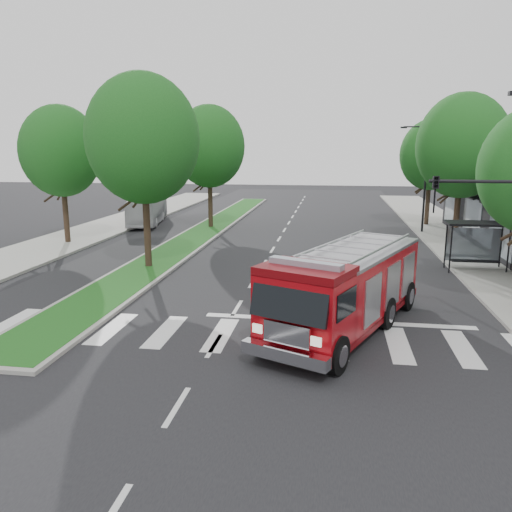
{
  "coord_description": "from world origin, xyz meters",
  "views": [
    {
      "loc": [
        3.69,
        -18.99,
        6.34
      ],
      "look_at": [
        0.5,
        1.79,
        1.8
      ],
      "focal_mm": 35.0,
      "sensor_mm": 36.0,
      "label": 1
    }
  ],
  "objects": [
    {
      "name": "ground",
      "position": [
        0.0,
        0.0,
        0.0
      ],
      "size": [
        140.0,
        140.0,
        0.0
      ],
      "primitive_type": "plane",
      "color": "black",
      "rests_on": "ground"
    },
    {
      "name": "sidewalk_right",
      "position": [
        12.5,
        10.0,
        0.07
      ],
      "size": [
        5.0,
        80.0,
        0.15
      ],
      "primitive_type": "cube",
      "color": "gray",
      "rests_on": "ground"
    },
    {
      "name": "sidewalk_left",
      "position": [
        -14.5,
        10.0,
        0.07
      ],
      "size": [
        5.0,
        80.0,
        0.15
      ],
      "primitive_type": "cube",
      "color": "gray",
      "rests_on": "ground"
    },
    {
      "name": "median",
      "position": [
        -6.0,
        18.0,
        0.08
      ],
      "size": [
        3.0,
        50.0,
        0.15
      ],
      "color": "gray",
      "rests_on": "ground"
    },
    {
      "name": "bus_shelter",
      "position": [
        11.2,
        8.15,
        2.04
      ],
      "size": [
        3.2,
        1.6,
        2.61
      ],
      "color": "black",
      "rests_on": "ground"
    },
    {
      "name": "tree_right_mid",
      "position": [
        11.5,
        14.0,
        6.49
      ],
      "size": [
        5.6,
        5.6,
        9.72
      ],
      "color": "black",
      "rests_on": "ground"
    },
    {
      "name": "tree_right_far",
      "position": [
        11.5,
        24.0,
        5.84
      ],
      "size": [
        5.0,
        5.0,
        8.73
      ],
      "color": "black",
      "rests_on": "ground"
    },
    {
      "name": "tree_median_near",
      "position": [
        -6.0,
        6.0,
        6.81
      ],
      "size": [
        5.8,
        5.8,
        10.16
      ],
      "color": "black",
      "rests_on": "ground"
    },
    {
      "name": "tree_median_far",
      "position": [
        -6.0,
        20.0,
        6.49
      ],
      "size": [
        5.6,
        5.6,
        9.72
      ],
      "color": "black",
      "rests_on": "ground"
    },
    {
      "name": "tree_left_mid",
      "position": [
        -14.0,
        12.0,
        6.16
      ],
      "size": [
        5.2,
        5.2,
        9.16
      ],
      "color": "black",
      "rests_on": "ground"
    },
    {
      "name": "streetlight_right_far",
      "position": [
        10.35,
        20.0,
        4.48
      ],
      "size": [
        2.11,
        0.2,
        8.0
      ],
      "color": "black",
      "rests_on": "ground"
    },
    {
      "name": "fire_engine",
      "position": [
        4.26,
        -1.8,
        1.5
      ],
      "size": [
        6.1,
        9.36,
        3.14
      ],
      "rotation": [
        0.0,
        0.0,
        -0.41
      ],
      "color": "#5F0509",
      "rests_on": "ground"
    },
    {
      "name": "city_bus",
      "position": [
        -12.0,
        21.89,
        1.27
      ],
      "size": [
        3.95,
        9.37,
        2.54
      ],
      "primitive_type": "imported",
      "rotation": [
        0.0,
        0.0,
        0.2
      ],
      "color": "#AFAFB3",
      "rests_on": "ground"
    }
  ]
}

